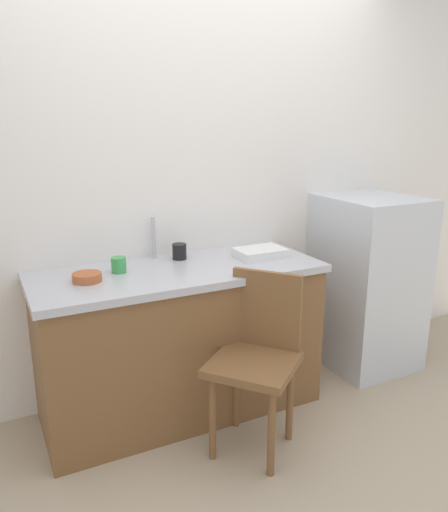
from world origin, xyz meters
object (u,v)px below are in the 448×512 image
(refrigerator, at_px, (367,282))
(terracotta_bowl, at_px, (87,277))
(cup_green, at_px, (119,265))
(chair, at_px, (257,354))
(cup_black, at_px, (179,251))
(dish_tray, at_px, (260,253))

(refrigerator, bearing_deg, terracotta_bowl, 179.98)
(terracotta_bowl, relative_size, cup_green, 1.76)
(refrigerator, distance_m, chair, 1.21)
(terracotta_bowl, bearing_deg, cup_green, 23.52)
(cup_black, xyz_separation_m, cup_green, (-0.38, -0.10, -0.00))
(dish_tray, relative_size, cup_green, 3.44)
(chair, xyz_separation_m, cup_green, (-0.53, 0.54, 0.38))
(cup_black, height_order, cup_green, cup_black)
(terracotta_bowl, xyz_separation_m, cup_green, (0.18, 0.08, 0.02))
(chair, height_order, cup_green, cup_green)
(cup_black, bearing_deg, refrigerator, -8.08)
(cup_black, distance_m, cup_green, 0.39)
(terracotta_bowl, height_order, cup_green, cup_green)
(refrigerator, height_order, chair, refrigerator)
(terracotta_bowl, bearing_deg, cup_black, 17.63)
(refrigerator, height_order, dish_tray, refrigerator)
(cup_green, bearing_deg, cup_black, 14.67)
(refrigerator, relative_size, dish_tray, 4.08)
(dish_tray, distance_m, terracotta_bowl, 1.00)
(refrigerator, bearing_deg, chair, -157.36)
(refrigerator, xyz_separation_m, terracotta_bowl, (-1.82, 0.00, 0.29))
(dish_tray, bearing_deg, chair, -121.09)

